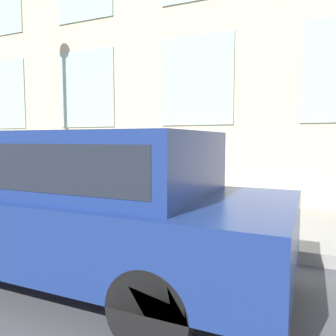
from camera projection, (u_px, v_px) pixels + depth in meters
name	position (u px, v px, depth m)	size (l,w,h in m)	color
ground_plane	(138.00, 242.00, 5.27)	(80.00, 80.00, 0.00)	#47474C
sidewalk	(172.00, 217.00, 6.58)	(2.89, 60.00, 0.18)	gray
building_facade	(199.00, 48.00, 7.71)	(0.33, 40.00, 7.56)	#C6B793
fire_hydrant	(139.00, 202.00, 5.83)	(0.32, 0.44, 0.68)	gold
person	(196.00, 168.00, 5.97)	(0.38, 0.25, 1.56)	#998466
parked_truck_navy_near	(66.00, 195.00, 3.87)	(1.98, 5.21, 1.72)	black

